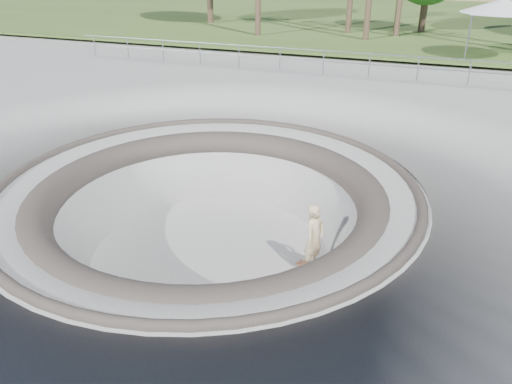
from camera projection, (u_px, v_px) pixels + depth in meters
The scene contains 8 objects.
ground at pixel (208, 186), 12.07m from camera, with size 180.00×180.00×0.00m, color #AEADA9.
skate_bowl at pixel (211, 250), 12.87m from camera, with size 14.00×14.00×4.10m.
grass_strip at pixel (385, 16), 40.65m from camera, with size 180.00×36.00×0.12m.
distant_hills at pixel (432, 57), 62.20m from camera, with size 103.20×45.00×28.60m.
safety_railing at pixel (323, 62), 21.88m from camera, with size 25.00×0.06×1.03m.
skateboard at pixel (312, 268), 12.12m from camera, with size 0.89×0.54×0.09m.
skater at pixel (314, 238), 11.73m from camera, with size 0.62×0.41×1.71m, color beige.
canopy_white at pixel (503, 6), 23.83m from camera, with size 5.44×5.44×2.75m.
Camera 1 is at (4.85, -9.84, 5.17)m, focal length 35.00 mm.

